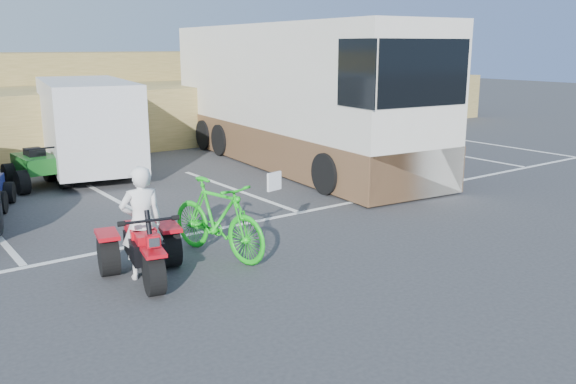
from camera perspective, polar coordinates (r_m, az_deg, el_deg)
ground at (r=9.27m, az=-3.20°, el=-7.81°), size 100.00×100.00×0.00m
parking_stripes at (r=13.05m, az=-9.79°, el=-1.60°), size 28.00×5.16×0.01m
grass_embankment at (r=23.29m, az=-24.73°, el=7.54°), size 40.00×8.50×3.10m
red_trike_atv at (r=9.31m, az=-13.07°, el=-8.07°), size 1.55×1.87×1.07m
rider at (r=9.18m, az=-13.53°, el=-2.81°), size 0.69×0.53×1.70m
green_dirt_bike at (r=9.95m, az=-6.60°, el=-2.47°), size 1.03×2.22×1.29m
cargo_trailer at (r=17.48m, az=-18.23°, el=6.19°), size 3.05×5.57×2.46m
rv_motorhome at (r=17.78m, az=0.47°, el=8.13°), size 3.85×11.05×3.89m
quad_atv_green at (r=16.07m, az=-22.37°, el=0.41°), size 1.30×1.69×1.07m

